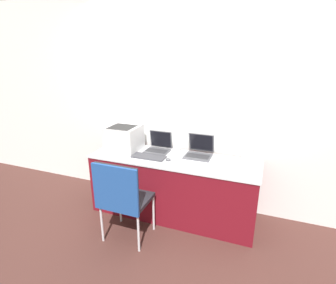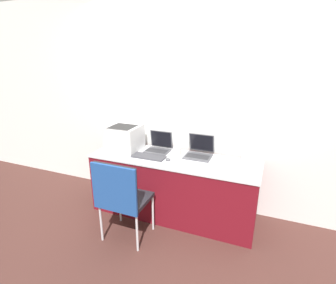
{
  "view_description": "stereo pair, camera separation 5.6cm",
  "coord_description": "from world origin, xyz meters",
  "px_view_note": "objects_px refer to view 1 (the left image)",
  "views": [
    {
      "loc": [
        0.95,
        -2.35,
        1.89
      ],
      "look_at": [
        -0.08,
        0.33,
        0.92
      ],
      "focal_mm": 28.0,
      "sensor_mm": 36.0,
      "label": 1
    },
    {
      "loc": [
        1.0,
        -2.33,
        1.89
      ],
      "look_at": [
        -0.08,
        0.33,
        0.92
      ],
      "focal_mm": 28.0,
      "sensor_mm": 36.0,
      "label": 2
    }
  ],
  "objects_px": {
    "mouse": "(168,159)",
    "laptop_right": "(199,151)",
    "laptop_left": "(158,147)",
    "metal_pitcher": "(247,155)",
    "external_keyboard": "(149,157)",
    "coffee_cup": "(177,151)",
    "chair": "(121,194)",
    "printer": "(124,137)"
  },
  "relations": [
    {
      "from": "laptop_left",
      "to": "metal_pitcher",
      "type": "bearing_deg",
      "value": -0.81
    },
    {
      "from": "printer",
      "to": "external_keyboard",
      "type": "relative_size",
      "value": 0.95
    },
    {
      "from": "laptop_left",
      "to": "external_keyboard",
      "type": "bearing_deg",
      "value": -94.01
    },
    {
      "from": "laptop_left",
      "to": "metal_pitcher",
      "type": "distance_m",
      "value": 1.07
    },
    {
      "from": "mouse",
      "to": "laptop_right",
      "type": "bearing_deg",
      "value": 44.69
    },
    {
      "from": "external_keyboard",
      "to": "chair",
      "type": "bearing_deg",
      "value": -93.03
    },
    {
      "from": "external_keyboard",
      "to": "mouse",
      "type": "xyz_separation_m",
      "value": [
        0.25,
        -0.01,
        0.01
      ]
    },
    {
      "from": "mouse",
      "to": "chair",
      "type": "distance_m",
      "value": 0.67
    },
    {
      "from": "external_keyboard",
      "to": "coffee_cup",
      "type": "height_order",
      "value": "coffee_cup"
    },
    {
      "from": "laptop_right",
      "to": "external_keyboard",
      "type": "relative_size",
      "value": 0.78
    },
    {
      "from": "printer",
      "to": "coffee_cup",
      "type": "xyz_separation_m",
      "value": [
        0.67,
        0.07,
        -0.12
      ]
    },
    {
      "from": "laptop_right",
      "to": "coffee_cup",
      "type": "relative_size",
      "value": 3.17
    },
    {
      "from": "laptop_right",
      "to": "metal_pitcher",
      "type": "distance_m",
      "value": 0.55
    },
    {
      "from": "chair",
      "to": "coffee_cup",
      "type": "bearing_deg",
      "value": 68.23
    },
    {
      "from": "mouse",
      "to": "coffee_cup",
      "type": "bearing_deg",
      "value": 80.46
    },
    {
      "from": "laptop_right",
      "to": "coffee_cup",
      "type": "bearing_deg",
      "value": -163.23
    },
    {
      "from": "metal_pitcher",
      "to": "chair",
      "type": "height_order",
      "value": "metal_pitcher"
    },
    {
      "from": "laptop_left",
      "to": "laptop_right",
      "type": "relative_size",
      "value": 0.95
    },
    {
      "from": "mouse",
      "to": "metal_pitcher",
      "type": "height_order",
      "value": "metal_pitcher"
    },
    {
      "from": "laptop_right",
      "to": "external_keyboard",
      "type": "bearing_deg",
      "value": -152.97
    },
    {
      "from": "metal_pitcher",
      "to": "chair",
      "type": "relative_size",
      "value": 0.25
    },
    {
      "from": "laptop_right",
      "to": "chair",
      "type": "xyz_separation_m",
      "value": [
        -0.56,
        -0.86,
        -0.22
      ]
    },
    {
      "from": "coffee_cup",
      "to": "metal_pitcher",
      "type": "bearing_deg",
      "value": 2.91
    },
    {
      "from": "metal_pitcher",
      "to": "laptop_right",
      "type": "bearing_deg",
      "value": 176.43
    },
    {
      "from": "chair",
      "to": "external_keyboard",
      "type": "bearing_deg",
      "value": 86.97
    },
    {
      "from": "external_keyboard",
      "to": "mouse",
      "type": "height_order",
      "value": "mouse"
    },
    {
      "from": "printer",
      "to": "external_keyboard",
      "type": "distance_m",
      "value": 0.44
    },
    {
      "from": "printer",
      "to": "mouse",
      "type": "bearing_deg",
      "value": -11.59
    },
    {
      "from": "laptop_left",
      "to": "laptop_right",
      "type": "bearing_deg",
      "value": 2.14
    },
    {
      "from": "external_keyboard",
      "to": "printer",
      "type": "bearing_deg",
      "value": 162.53
    },
    {
      "from": "laptop_right",
      "to": "laptop_left",
      "type": "bearing_deg",
      "value": -177.86
    },
    {
      "from": "mouse",
      "to": "laptop_left",
      "type": "bearing_deg",
      "value": 131.56
    },
    {
      "from": "laptop_right",
      "to": "mouse",
      "type": "height_order",
      "value": "laptop_right"
    },
    {
      "from": "printer",
      "to": "metal_pitcher",
      "type": "bearing_deg",
      "value": 4.49
    },
    {
      "from": "printer",
      "to": "laptop_right",
      "type": "height_order",
      "value": "printer"
    },
    {
      "from": "printer",
      "to": "chair",
      "type": "relative_size",
      "value": 0.41
    },
    {
      "from": "printer",
      "to": "external_keyboard",
      "type": "xyz_separation_m",
      "value": [
        0.39,
        -0.12,
        -0.16
      ]
    },
    {
      "from": "printer",
      "to": "laptop_left",
      "type": "bearing_deg",
      "value": 17.87
    },
    {
      "from": "external_keyboard",
      "to": "chair",
      "type": "distance_m",
      "value": 0.62
    },
    {
      "from": "laptop_right",
      "to": "coffee_cup",
      "type": "height_order",
      "value": "laptop_right"
    },
    {
      "from": "coffee_cup",
      "to": "chair",
      "type": "bearing_deg",
      "value": -111.77
    },
    {
      "from": "external_keyboard",
      "to": "coffee_cup",
      "type": "distance_m",
      "value": 0.35
    }
  ]
}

